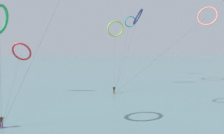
# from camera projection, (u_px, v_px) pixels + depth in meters

# --- Properties ---
(sea_water) EXTENTS (400.00, 200.00, 0.08)m
(sea_water) POSITION_uv_depth(u_px,v_px,m) (95.00, 64.00, 117.47)
(sea_water) COLOR slate
(sea_water) RESTS_ON ground
(surfer_amber) EXTENTS (1.40, 0.58, 1.70)m
(surfer_amber) POSITION_uv_depth(u_px,v_px,m) (114.00, 90.00, 45.13)
(surfer_amber) COLOR orange
(surfer_amber) RESTS_ON ground
(surfer_violet) EXTENTS (1.40, 0.63, 1.70)m
(surfer_violet) POSITION_uv_depth(u_px,v_px,m) (1.00, 122.00, 26.12)
(surfer_violet) COLOR purple
(surfer_violet) RESTS_ON ground
(kite_lime) EXTENTS (4.60, 10.43, 17.74)m
(kite_lime) POSITION_uv_depth(u_px,v_px,m) (115.00, 29.00, 52.89)
(kite_lime) COLOR #8CC62D
(kite_lime) RESTS_ON ground
(kite_coral) EXTENTS (25.76, 4.41, 20.74)m
(kite_coral) POSITION_uv_depth(u_px,v_px,m) (207.00, 16.00, 48.51)
(kite_coral) COLOR #EA7260
(kite_coral) RESTS_ON ground
(kite_navy) EXTENTS (11.04, 16.09, 21.81)m
(kite_navy) POSITION_uv_depth(u_px,v_px,m) (138.00, 17.00, 57.14)
(kite_navy) COLOR navy
(kite_navy) RESTS_ON ground
(kite_crimson) EXTENTS (5.57, 21.03, 11.81)m
(kite_crimson) POSITION_uv_depth(u_px,v_px,m) (22.00, 52.00, 44.01)
(kite_crimson) COLOR red
(kite_crimson) RESTS_ON ground
(kite_teal) EXTENTS (11.40, 27.13, 21.52)m
(kite_teal) POSITION_uv_depth(u_px,v_px,m) (130.00, 22.00, 69.81)
(kite_teal) COLOR teal
(kite_teal) RESTS_ON ground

